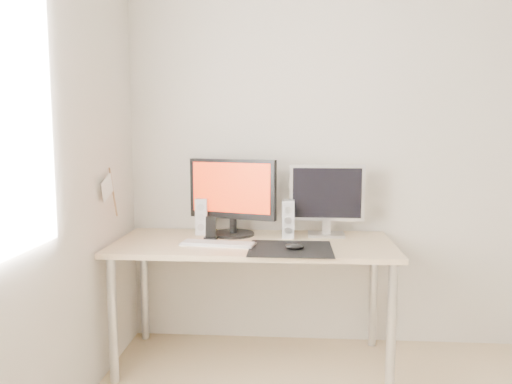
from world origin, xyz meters
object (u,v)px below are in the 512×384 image
object	(u,v)px
speaker_left	(202,216)
keyboard	(218,243)
main_monitor	(232,194)
second_monitor	(327,197)
desk	(253,255)
speaker_right	(288,219)
phone_dock	(211,232)
mouse	(294,246)

from	to	relation	value
speaker_left	keyboard	size ratio (longest dim) A/B	0.52
main_monitor	second_monitor	bearing A→B (deg)	3.08
desk	speaker_right	distance (m)	0.30
second_monitor	speaker_right	xyz separation A→B (m)	(-0.23, -0.07, -0.13)
main_monitor	speaker_right	size ratio (longest dim) A/B	2.40
main_monitor	speaker_left	size ratio (longest dim) A/B	2.40
desk	main_monitor	size ratio (longest dim) A/B	2.97
phone_dock	main_monitor	bearing A→B (deg)	47.13
keyboard	mouse	bearing A→B (deg)	-13.12
mouse	keyboard	world-z (taller)	mouse
second_monitor	speaker_right	size ratio (longest dim) A/B	2.00
speaker_left	desk	bearing A→B (deg)	-29.15
desk	second_monitor	distance (m)	0.57
desk	keyboard	size ratio (longest dim) A/B	3.70
mouse	phone_dock	xyz separation A→B (m)	(-0.49, 0.24, 0.02)
main_monitor	phone_dock	distance (m)	0.27
mouse	speaker_left	distance (m)	0.69
speaker_left	speaker_right	world-z (taller)	same
second_monitor	keyboard	xyz separation A→B (m)	(-0.62, -0.29, -0.23)
desk	second_monitor	world-z (taller)	second_monitor
speaker_left	keyboard	world-z (taller)	speaker_left
desk	mouse	bearing A→B (deg)	-39.95
main_monitor	speaker_right	world-z (taller)	main_monitor
speaker_right	keyboard	distance (m)	0.46
mouse	main_monitor	xyz separation A→B (m)	(-0.37, 0.36, 0.23)
second_monitor	speaker_left	size ratio (longest dim) A/B	2.00
mouse	keyboard	size ratio (longest dim) A/B	0.24
phone_dock	desk	bearing A→B (deg)	-8.72
keyboard	phone_dock	bearing A→B (deg)	114.46
mouse	main_monitor	distance (m)	0.57
mouse	phone_dock	world-z (taller)	phone_dock
desk	speaker_right	size ratio (longest dim) A/B	7.11
speaker_left	main_monitor	bearing A→B (deg)	-6.94
speaker_left	phone_dock	bearing A→B (deg)	-61.96
second_monitor	speaker_left	world-z (taller)	second_monitor
second_monitor	phone_dock	xyz separation A→B (m)	(-0.68, -0.15, -0.20)
main_monitor	phone_dock	world-z (taller)	main_monitor
main_monitor	speaker_left	world-z (taller)	main_monitor
speaker_right	keyboard	size ratio (longest dim) A/B	0.52
desk	phone_dock	distance (m)	0.28
main_monitor	second_monitor	xyz separation A→B (m)	(0.57, 0.03, -0.01)
second_monitor	keyboard	world-z (taller)	second_monitor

